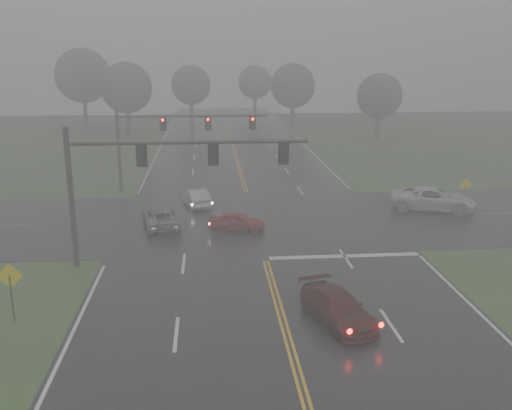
{
  "coord_description": "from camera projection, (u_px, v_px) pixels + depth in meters",
  "views": [
    {
      "loc": [
        -3.04,
        -15.29,
        11.22
      ],
      "look_at": [
        -0.37,
        16.0,
        2.69
      ],
      "focal_mm": 40.0,
      "sensor_mm": 36.0,
      "label": 1
    }
  ],
  "objects": [
    {
      "name": "tree_n_mid",
      "position": [
        191.0,
        85.0,
        89.51
      ],
      "size": [
        6.18,
        6.18,
        9.08
      ],
      "color": "#352922",
      "rests_on": "ground"
    },
    {
      "name": "main_road",
      "position": [
        256.0,
        229.0,
        37.13
      ],
      "size": [
        18.0,
        160.0,
        0.02
      ],
      "primitive_type": "cube",
      "color": "black",
      "rests_on": "ground"
    },
    {
      "name": "stop_bar",
      "position": [
        344.0,
        256.0,
        32.11
      ],
      "size": [
        8.5,
        0.5,
        0.01
      ],
      "primitive_type": "cube",
      "color": "silver",
      "rests_on": "ground"
    },
    {
      "name": "tree_nw_a",
      "position": [
        126.0,
        88.0,
        74.75
      ],
      "size": [
        6.71,
        6.71,
        9.86
      ],
      "color": "#352922",
      "rests_on": "ground"
    },
    {
      "name": "signal_gantry_near",
      "position": [
        144.0,
        169.0,
        29.63
      ],
      "size": [
        12.55,
        0.33,
        7.51
      ],
      "color": "black",
      "rests_on": "ground"
    },
    {
      "name": "tree_nw_b",
      "position": [
        83.0,
        76.0,
        82.96
      ],
      "size": [
        7.95,
        7.95,
        11.68
      ],
      "color": "#352922",
      "rests_on": "ground"
    },
    {
      "name": "sign_diamond_east",
      "position": [
        465.0,
        189.0,
        41.17
      ],
      "size": [
        0.98,
        0.09,
        2.34
      ],
      "rotation": [
        0.0,
        0.0,
        0.04
      ],
      "color": "black",
      "rests_on": "ground"
    },
    {
      "name": "sedan_red",
      "position": [
        237.0,
        231.0,
        36.72
      ],
      "size": [
        3.78,
        2.1,
        1.22
      ],
      "primitive_type": "imported",
      "rotation": [
        0.0,
        0.0,
        1.38
      ],
      "color": "maroon",
      "rests_on": "ground"
    },
    {
      "name": "sign_diamond_west",
      "position": [
        10.0,
        283.0,
        23.97
      ],
      "size": [
        1.09,
        0.09,
        2.63
      ],
      "rotation": [
        0.0,
        0.0,
        -0.0
      ],
      "color": "black",
      "rests_on": "ground"
    },
    {
      "name": "cross_street",
      "position": [
        254.0,
        220.0,
        39.05
      ],
      "size": [
        120.0,
        14.0,
        0.02
      ],
      "primitive_type": "cube",
      "color": "black",
      "rests_on": "ground"
    },
    {
      "name": "pickup_white",
      "position": [
        432.0,
        210.0,
        41.5
      ],
      "size": [
        6.5,
        4.44,
        1.65
      ],
      "primitive_type": "imported",
      "rotation": [
        0.0,
        0.0,
        1.26
      ],
      "color": "silver",
      "rests_on": "ground"
    },
    {
      "name": "signal_gantry_far",
      "position": [
        165.0,
        132.0,
        45.87
      ],
      "size": [
        12.18,
        0.35,
        6.95
      ],
      "color": "black",
      "rests_on": "ground"
    },
    {
      "name": "tree_n_far",
      "position": [
        255.0,
        82.0,
        101.63
      ],
      "size": [
        5.96,
        5.96,
        8.76
      ],
      "color": "#352922",
      "rests_on": "ground"
    },
    {
      "name": "sedan_maroon",
      "position": [
        337.0,
        322.0,
        24.33
      ],
      "size": [
        3.13,
        4.91,
        1.33
      ],
      "primitive_type": "imported",
      "rotation": [
        0.0,
        0.0,
        0.3
      ],
      "color": "#3F0E0B",
      "rests_on": "ground"
    },
    {
      "name": "tree_ne_a",
      "position": [
        293.0,
        86.0,
        82.89
      ],
      "size": [
        6.48,
        6.48,
        9.52
      ],
      "color": "#352922",
      "rests_on": "ground"
    },
    {
      "name": "sedan_silver",
      "position": [
        196.0,
        206.0,
        42.47
      ],
      "size": [
        2.38,
        4.29,
        1.34
      ],
      "primitive_type": "imported",
      "rotation": [
        0.0,
        0.0,
        3.39
      ],
      "color": "#A6A9AE",
      "rests_on": "ground"
    },
    {
      "name": "tree_e_near",
      "position": [
        379.0,
        96.0,
        72.72
      ],
      "size": [
        5.78,
        5.78,
        8.49
      ],
      "color": "#352922",
      "rests_on": "ground"
    },
    {
      "name": "car_grey",
      "position": [
        161.0,
        227.0,
        37.52
      ],
      "size": [
        2.93,
        4.92,
        1.28
      ],
      "primitive_type": "imported",
      "rotation": [
        0.0,
        0.0,
        3.32
      ],
      "color": "slate",
      "rests_on": "ground"
    }
  ]
}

